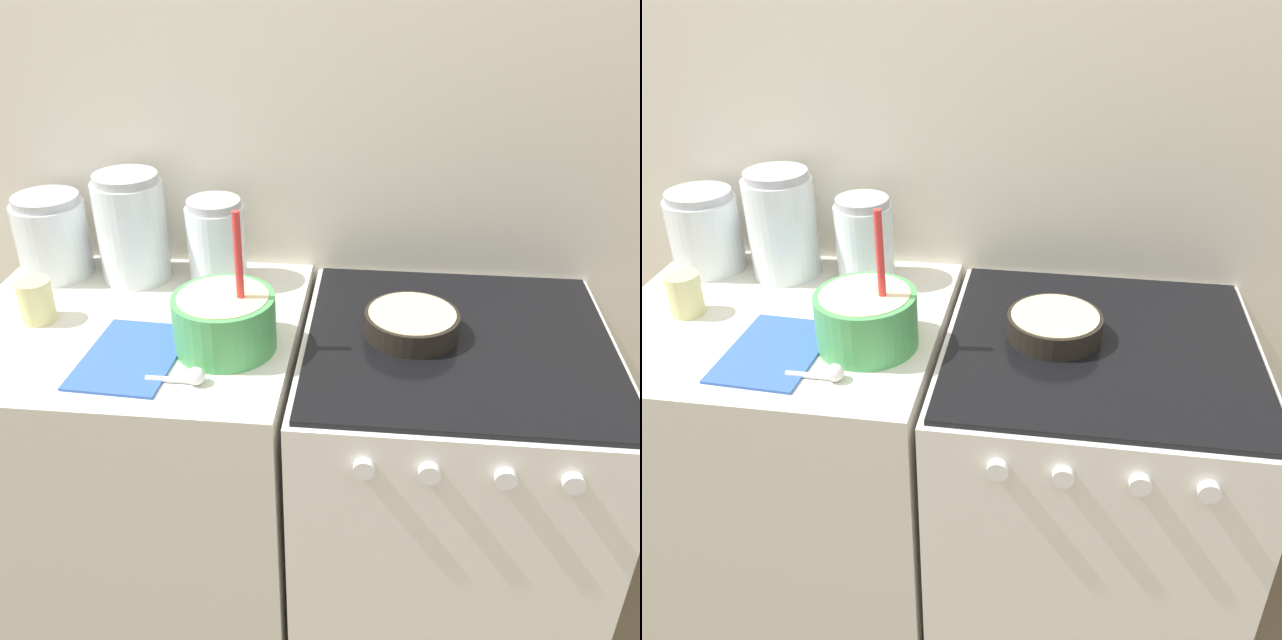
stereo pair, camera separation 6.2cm
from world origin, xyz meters
TOP-DOWN VIEW (x-y plane):
  - wall_back at (0.00, 0.68)m, footprint 4.50×0.05m
  - countertop_cabinet at (-0.37, 0.33)m, footprint 0.75×0.66m
  - stove at (0.35, 0.33)m, footprint 0.67×0.68m
  - mixing_bowl at (-0.14, 0.25)m, footprint 0.21×0.21m
  - baking_pan at (0.25, 0.34)m, footprint 0.20×0.20m
  - storage_jar_left at (-0.63, 0.55)m, footprint 0.18×0.18m
  - storage_jar_middle at (-0.43, 0.55)m, footprint 0.17×0.17m
  - storage_jar_right at (-0.22, 0.55)m, footprint 0.14×0.14m
  - tin_can at (-0.58, 0.32)m, footprint 0.08×0.08m
  - recipe_page at (-0.32, 0.19)m, footprint 0.20×0.28m
  - measuring_spoon at (-0.18, 0.11)m, footprint 0.12×0.04m

SIDE VIEW (x-z plane):
  - stove at x=0.35m, z-range 0.00..0.90m
  - countertop_cabinet at x=-0.37m, z-range 0.00..0.90m
  - recipe_page at x=-0.32m, z-range 0.90..0.91m
  - measuring_spoon at x=-0.18m, z-range 0.90..0.94m
  - baking_pan at x=0.25m, z-range 0.90..0.96m
  - tin_can at x=-0.58m, z-range 0.90..1.00m
  - mixing_bowl at x=-0.14m, z-range 0.82..1.12m
  - storage_jar_left at x=-0.63m, z-range 0.89..1.09m
  - storage_jar_right at x=-0.22m, z-range 0.89..1.10m
  - storage_jar_middle at x=-0.43m, z-range 0.88..1.15m
  - wall_back at x=0.00m, z-range 0.00..2.40m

